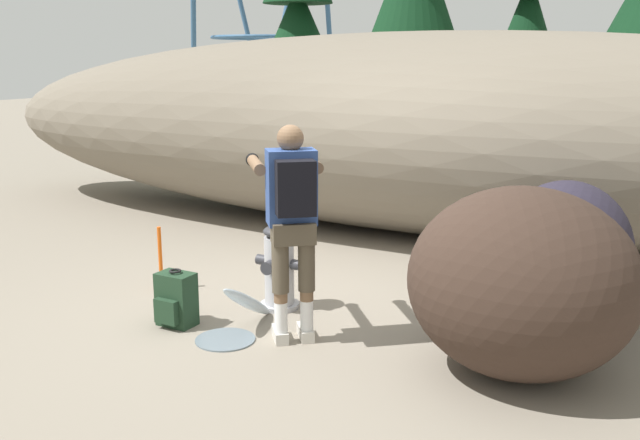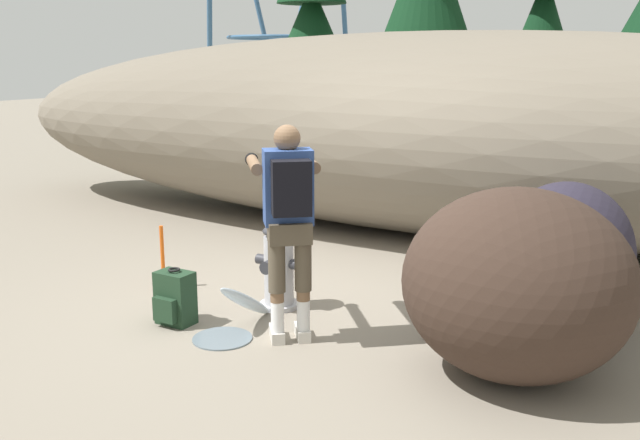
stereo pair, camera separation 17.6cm
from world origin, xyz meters
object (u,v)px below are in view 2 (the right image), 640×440
(utility_worker, at_px, (288,207))
(fire_hydrant, at_px, (279,267))
(boulder_mid, at_px, (517,284))
(survey_stake, at_px, (163,257))
(boulder_large, at_px, (563,256))
(spare_backpack, at_px, (175,298))

(utility_worker, bearing_deg, fire_hydrant, 0.18)
(boulder_mid, bearing_deg, utility_worker, -173.52)
(fire_hydrant, distance_m, boulder_mid, 2.17)
(survey_stake, bearing_deg, utility_worker, -16.04)
(boulder_large, bearing_deg, survey_stake, -167.01)
(fire_hydrant, distance_m, boulder_large, 2.36)
(spare_backpack, xyz_separation_m, boulder_mid, (2.66, 0.38, 0.44))
(fire_hydrant, height_order, boulder_mid, boulder_mid)
(spare_backpack, bearing_deg, utility_worker, 102.72)
(survey_stake, bearing_deg, spare_backpack, -43.30)
(fire_hydrant, height_order, spare_backpack, fire_hydrant)
(utility_worker, distance_m, boulder_large, 2.25)
(spare_backpack, xyz_separation_m, survey_stake, (-0.72, 0.68, 0.08))
(boulder_large, bearing_deg, spare_backpack, -151.82)
(fire_hydrant, xyz_separation_m, spare_backpack, (-0.54, -0.74, -0.15))
(boulder_mid, bearing_deg, fire_hydrant, 170.32)
(boulder_large, distance_m, survey_stake, 3.59)
(boulder_mid, relative_size, survey_stake, 2.59)
(fire_hydrant, distance_m, spare_backpack, 0.93)
(fire_hydrant, height_order, utility_worker, utility_worker)
(utility_worker, relative_size, survey_stake, 2.77)
(utility_worker, height_order, spare_backpack, utility_worker)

